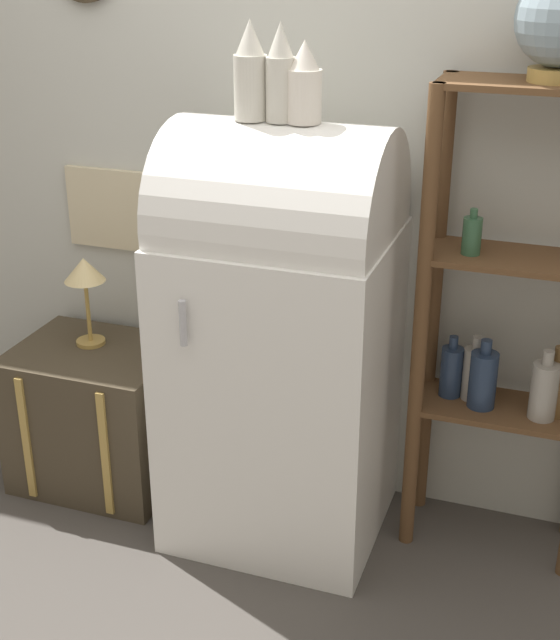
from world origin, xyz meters
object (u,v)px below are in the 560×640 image
Objects in this scene: vase_left at (250,74)px; vase_center at (280,76)px; vase_right at (304,85)px; suitcase_trunk at (99,415)px; refrigerator at (281,333)px; desk_lamp at (85,277)px.

vase_center is at bearing 2.68° from vase_left.
vase_left is at bearing -177.26° from vase_right.
vase_center is at bearing -3.73° from suitcase_trunk.
vase_center is (-0.00, -0.01, 0.85)m from refrigerator.
desk_lamp is (-0.88, 0.10, -0.76)m from vase_right.
vase_right reaches higher than refrigerator.
suitcase_trunk is 0.56m from desk_lamp.
vase_left is 0.85× the size of desk_lamp.
vase_center is at bearing -96.11° from refrigerator.
refrigerator is 0.86m from vase_left.
vase_right is at bearing 2.74° from vase_left.
refrigerator is 0.83m from vase_right.
vase_center is (0.09, 0.00, -0.00)m from vase_left.
vase_left is (-0.09, -0.01, 0.85)m from refrigerator.
vase_left is at bearing -177.32° from vase_center.
vase_left is at bearing -4.62° from suitcase_trunk.
refrigerator is at bearing -6.34° from desk_lamp.
vase_left is 0.17m from vase_right.
vase_right is at bearing 2.82° from vase_center.
suitcase_trunk is 2.07× the size of vase_center.
suitcase_trunk is 2.50× the size of vase_right.
vase_right is at bearing -4.52° from refrigerator.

